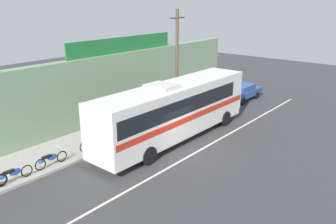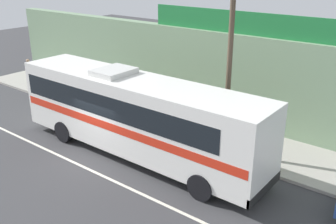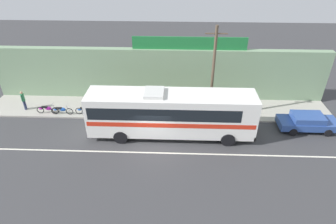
{
  "view_description": "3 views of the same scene",
  "coord_description": "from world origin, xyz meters",
  "views": [
    {
      "loc": [
        -14.79,
        -11.33,
        8.52
      ],
      "look_at": [
        1.16,
        1.93,
        1.72
      ],
      "focal_mm": 37.12,
      "sensor_mm": 36.0,
      "label": 1
    },
    {
      "loc": [
        11.95,
        -9.91,
        8.18
      ],
      "look_at": [
        2.45,
        2.18,
        2.14
      ],
      "focal_mm": 41.29,
      "sensor_mm": 36.0,
      "label": 2
    },
    {
      "loc": [
        1.71,
        -16.59,
        13.35
      ],
      "look_at": [
        0.99,
        2.23,
        1.57
      ],
      "focal_mm": 30.7,
      "sensor_mm": 36.0,
      "label": 3
    }
  ],
  "objects": [
    {
      "name": "pedestrian_near_shop",
      "position": [
        -11.63,
        4.52,
        1.17
      ],
      "size": [
        0.3,
        0.48,
        1.75
      ],
      "color": "navy",
      "rests_on": "sidewalk_slab"
    },
    {
      "name": "storefront_billboard",
      "position": [
        2.64,
        7.35,
        5.35
      ],
      "size": [
        9.84,
        0.12,
        1.1
      ],
      "primitive_type": "cube",
      "color": "#1E7538",
      "rests_on": "storefront_facade"
    },
    {
      "name": "motorcycle_red",
      "position": [
        -3.22,
        4.03,
        0.57
      ],
      "size": [
        1.89,
        0.56,
        0.94
      ],
      "color": "black",
      "rests_on": "sidewalk_slab"
    },
    {
      "name": "utility_pole",
      "position": [
        4.39,
        3.79,
        4.14
      ],
      "size": [
        1.6,
        0.22,
        7.73
      ],
      "color": "brown",
      "rests_on": "sidewalk_slab"
    },
    {
      "name": "sidewalk_slab",
      "position": [
        0.0,
        5.2,
        0.07
      ],
      "size": [
        30.0,
        3.6,
        0.14
      ],
      "primitive_type": "cube",
      "color": "#A8A399",
      "rests_on": "ground_plane"
    },
    {
      "name": "intercity_bus",
      "position": [
        1.17,
        1.45,
        2.07
      ],
      "size": [
        12.36,
        2.62,
        3.78
      ],
      "color": "white",
      "rests_on": "ground_plane"
    },
    {
      "name": "pedestrian_far_right",
      "position": [
        1.43,
        4.96,
        1.07
      ],
      "size": [
        0.3,
        0.48,
        1.61
      ],
      "color": "black",
      "rests_on": "sidewalk_slab"
    },
    {
      "name": "storefront_facade",
      "position": [
        0.0,
        7.35,
        2.4
      ],
      "size": [
        30.0,
        0.7,
        4.8
      ],
      "primitive_type": "cube",
      "color": "gray",
      "rests_on": "ground_plane"
    },
    {
      "name": "road_center_stripe",
      "position": [
        0.0,
        -0.8,
        0.0
      ],
      "size": [
        30.0,
        0.14,
        0.01
      ],
      "primitive_type": "cube",
      "color": "silver",
      "rests_on": "ground_plane"
    },
    {
      "name": "motorcycle_orange",
      "position": [
        -8.13,
        3.81,
        0.57
      ],
      "size": [
        1.89,
        0.56,
        0.94
      ],
      "color": "black",
      "rests_on": "sidewalk_slab"
    },
    {
      "name": "ground_plane",
      "position": [
        0.0,
        0.0,
        0.0
      ],
      "size": [
        70.0,
        70.0,
        0.0
      ],
      "primitive_type": "plane",
      "color": "#3A3A3D"
    },
    {
      "name": "parked_car",
      "position": [
        11.97,
        2.53,
        0.74
      ],
      "size": [
        4.55,
        1.84,
        1.37
      ],
      "color": "#2D4C93",
      "rests_on": "ground_plane"
    },
    {
      "name": "motorcycle_green",
      "position": [
        -9.4,
        3.92,
        0.57
      ],
      "size": [
        1.95,
        0.56,
        0.94
      ],
      "color": "black",
      "rests_on": "sidewalk_slab"
    },
    {
      "name": "motorcycle_purple",
      "position": [
        -6.07,
        3.89,
        0.57
      ],
      "size": [
        1.89,
        0.56,
        0.94
      ],
      "color": "black",
      "rests_on": "sidewalk_slab"
    }
  ]
}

